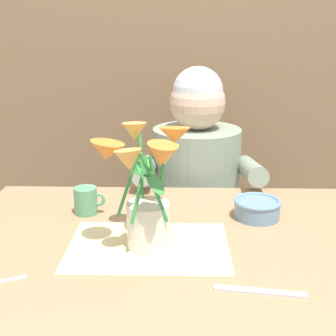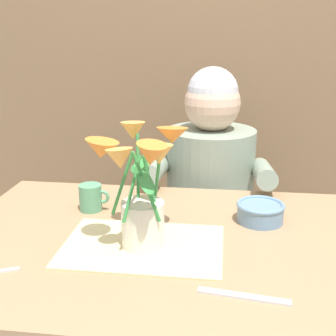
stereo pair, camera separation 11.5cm
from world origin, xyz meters
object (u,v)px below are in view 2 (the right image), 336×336
tea_cup (91,197)px  flower_vase (141,186)px  dinner_knife (244,296)px  ceramic_bowl (260,211)px  seated_person (209,212)px

tea_cup → flower_vase: bearing=-47.6°
flower_vase → dinner_knife: (0.25, -0.19, -0.16)m
ceramic_bowl → dinner_knife: size_ratio=0.72×
dinner_knife → ceramic_bowl: bearing=89.4°
dinner_knife → tea_cup: bearing=145.1°
tea_cup → seated_person: bearing=52.5°
flower_vase → dinner_knife: flower_vase is taller
seated_person → flower_vase: size_ratio=3.75×
seated_person → ceramic_bowl: seated_person is taller
flower_vase → dinner_knife: 0.35m
flower_vase → tea_cup: flower_vase is taller
dinner_knife → tea_cup: 0.60m
flower_vase → ceramic_bowl: bearing=32.5°
seated_person → dinner_knife: (0.10, -0.85, 0.18)m
flower_vase → ceramic_bowl: flower_vase is taller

